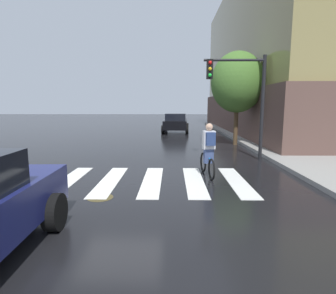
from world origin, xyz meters
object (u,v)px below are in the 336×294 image
traffic_light_near (243,89)px  fire_hydrant (250,133)px  cyclist (208,150)px  sedan_mid (176,123)px  manhole_cover (100,197)px  street_tree_near (237,82)px

traffic_light_near → fire_hydrant: size_ratio=5.38×
fire_hydrant → traffic_light_near: bearing=-109.3°
cyclist → fire_hydrant: 9.04m
sedan_mid → cyclist: (0.81, -14.41, 0.04)m
manhole_cover → fire_hydrant: (6.51, 10.31, 0.53)m
manhole_cover → cyclist: size_ratio=0.38×
sedan_mid → fire_hydrant: (4.42, -6.13, -0.27)m
cyclist → street_tree_near: (2.46, 7.08, 2.63)m
sedan_mid → traffic_light_near: traffic_light_near is taller
sedan_mid → fire_hydrant: size_ratio=5.90×
cyclist → sedan_mid: bearing=93.2°
street_tree_near → fire_hydrant: bearing=46.3°
sedan_mid → cyclist: size_ratio=2.70×
sedan_mid → fire_hydrant: sedan_mid is taller
sedan_mid → fire_hydrant: bearing=-54.2°
fire_hydrant → sedan_mid: bearing=125.8°
manhole_cover → street_tree_near: 11.13m
sedan_mid → street_tree_near: 8.46m
manhole_cover → traffic_light_near: 7.24m
cyclist → street_tree_near: street_tree_near is taller
sedan_mid → traffic_light_near: 12.07m
fire_hydrant → street_tree_near: street_tree_near is taller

